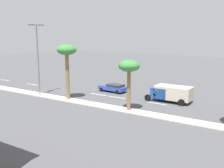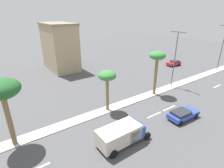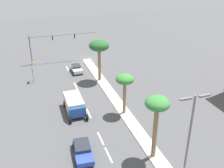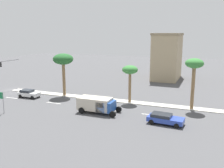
% 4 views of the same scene
% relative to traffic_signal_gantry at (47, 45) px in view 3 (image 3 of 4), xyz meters
% --- Properties ---
extents(ground_plane, '(160.00, 160.00, 0.00)m').
position_rel_traffic_signal_gantry_xyz_m(ground_plane, '(-8.42, 27.91, -4.14)').
color(ground_plane, '#4C4C4F').
extents(median_curb, '(1.80, 69.55, 0.12)m').
position_rel_traffic_signal_gantry_xyz_m(median_curb, '(-8.42, 35.64, -4.08)').
color(median_curb, beige).
rests_on(median_curb, ground).
extents(lane_stripe_rear, '(0.20, 2.80, 0.01)m').
position_rel_traffic_signal_gantry_xyz_m(lane_stripe_rear, '(-3.29, 4.86, -4.13)').
color(lane_stripe_rear, silver).
rests_on(lane_stripe_rear, ground).
extents(lane_stripe_inboard, '(0.20, 2.80, 0.01)m').
position_rel_traffic_signal_gantry_xyz_m(lane_stripe_inboard, '(-3.29, 13.76, -4.13)').
color(lane_stripe_inboard, silver).
rests_on(lane_stripe_inboard, ground).
extents(lane_stripe_far, '(0.20, 2.80, 0.01)m').
position_rel_traffic_signal_gantry_xyz_m(lane_stripe_far, '(-3.29, 23.86, -4.13)').
color(lane_stripe_far, silver).
rests_on(lane_stripe_far, ground).
extents(lane_stripe_leading, '(0.20, 2.80, 0.01)m').
position_rel_traffic_signal_gantry_xyz_m(lane_stripe_leading, '(-3.29, 30.29, -4.13)').
color(lane_stripe_leading, silver).
rests_on(lane_stripe_leading, ground).
extents(lane_stripe_center, '(0.20, 2.80, 0.01)m').
position_rel_traffic_signal_gantry_xyz_m(lane_stripe_center, '(-3.29, 33.60, -4.13)').
color(lane_stripe_center, silver).
rests_on(lane_stripe_center, ground).
extents(traffic_signal_gantry, '(14.84, 0.53, 6.47)m').
position_rel_traffic_signal_gantry_xyz_m(traffic_signal_gantry, '(0.00, 0.00, 0.00)').
color(traffic_signal_gantry, slate).
rests_on(traffic_signal_gantry, ground).
extents(directional_road_sign, '(0.10, 1.28, 3.11)m').
position_rel_traffic_signal_gantry_xyz_m(directional_road_sign, '(3.86, 9.54, -1.92)').
color(directional_road_sign, gray).
rests_on(directional_road_sign, ground).
extents(palm_tree_outboard, '(3.67, 3.67, 7.75)m').
position_rel_traffic_signal_gantry_xyz_m(palm_tree_outboard, '(-8.17, 12.83, 2.49)').
color(palm_tree_outboard, olive).
rests_on(palm_tree_outboard, median_curb).
extents(palm_tree_near, '(2.60, 2.60, 6.18)m').
position_rel_traffic_signal_gantry_xyz_m(palm_tree_near, '(-8.35, 25.48, 1.15)').
color(palm_tree_near, olive).
rests_on(palm_tree_near, median_curb).
extents(palm_tree_inboard, '(2.70, 2.70, 7.73)m').
position_rel_traffic_signal_gantry_xyz_m(palm_tree_inboard, '(-8.15, 35.48, 2.45)').
color(palm_tree_inboard, olive).
rests_on(palm_tree_inboard, median_curb).
extents(street_lamp_right, '(2.90, 0.24, 10.56)m').
position_rel_traffic_signal_gantry_xyz_m(street_lamp_right, '(-8.54, 40.89, 2.12)').
color(street_lamp_right, slate).
rests_on(street_lamp_right, median_curb).
extents(sedan_blue_leading, '(2.38, 4.70, 1.31)m').
position_rel_traffic_signal_gantry_xyz_m(sedan_blue_leading, '(-0.42, 32.71, -3.42)').
color(sedan_blue_leading, '#2D47AD').
rests_on(sedan_blue_leading, ground).
extents(sedan_white_mid, '(1.96, 3.82, 1.40)m').
position_rel_traffic_signal_gantry_xyz_m(sedan_white_mid, '(-4.77, 7.46, -3.38)').
color(sedan_white_mid, silver).
rests_on(sedan_white_mid, ground).
extents(box_truck, '(2.69, 6.16, 2.24)m').
position_rel_traffic_signal_gantry_xyz_m(box_truck, '(-1.41, 22.83, -2.87)').
color(box_truck, '#234C99').
rests_on(box_truck, ground).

